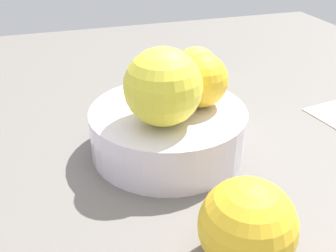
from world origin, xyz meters
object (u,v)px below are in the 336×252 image
(fruit_bowl, at_px, (168,131))
(orange_in_bowl_0, at_px, (163,87))
(orange_in_bowl_1, at_px, (200,80))
(orange_loose_1, at_px, (247,226))
(orange_loose_0, at_px, (196,69))

(fruit_bowl, bearing_deg, orange_in_bowl_0, 62.94)
(fruit_bowl, xyz_separation_m, orange_in_bowl_0, (0.01, 0.03, 0.07))
(orange_in_bowl_1, bearing_deg, fruit_bowl, 1.29)
(orange_loose_1, bearing_deg, orange_loose_0, -104.36)
(orange_loose_1, bearing_deg, orange_in_bowl_1, -99.49)
(orange_in_bowl_1, distance_m, orange_loose_0, 0.17)
(fruit_bowl, bearing_deg, orange_in_bowl_1, -178.71)
(fruit_bowl, relative_size, orange_loose_1, 2.30)
(orange_in_bowl_0, height_order, orange_in_bowl_1, orange_in_bowl_0)
(fruit_bowl, xyz_separation_m, orange_loose_0, (-0.09, -0.15, 0.01))
(orange_in_bowl_0, distance_m, orange_loose_0, 0.22)
(orange_in_bowl_1, distance_m, orange_loose_1, 0.19)
(orange_loose_0, height_order, orange_loose_1, orange_loose_1)
(fruit_bowl, distance_m, orange_loose_1, 0.18)
(fruit_bowl, bearing_deg, orange_loose_1, 92.59)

